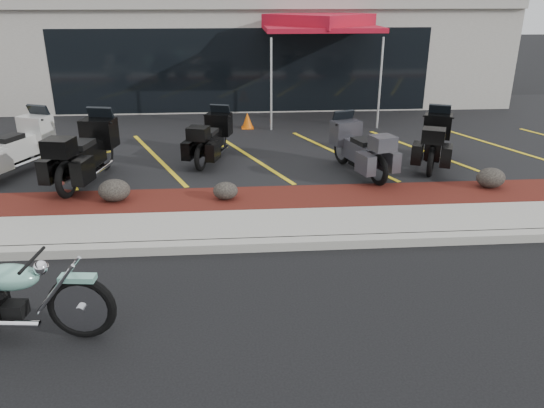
{
  "coord_description": "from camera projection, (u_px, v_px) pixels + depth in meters",
  "views": [
    {
      "loc": [
        -0.38,
        -6.73,
        3.84
      ],
      "look_at": [
        0.22,
        1.2,
        0.65
      ],
      "focal_mm": 35.0,
      "sensor_mm": 36.0,
      "label": 1
    }
  ],
  "objects": [
    {
      "name": "ground",
      "position": [
        263.0,
        277.0,
        7.68
      ],
      "size": [
        90.0,
        90.0,
        0.0
      ],
      "primitive_type": "plane",
      "color": "black",
      "rests_on": "ground"
    },
    {
      "name": "curb",
      "position": [
        260.0,
        245.0,
        8.49
      ],
      "size": [
        24.0,
        0.25,
        0.15
      ],
      "primitive_type": "cube",
      "color": "gray",
      "rests_on": "ground"
    },
    {
      "name": "sidewalk",
      "position": [
        257.0,
        227.0,
        9.13
      ],
      "size": [
        24.0,
        1.2,
        0.15
      ],
      "primitive_type": "cube",
      "color": "gray",
      "rests_on": "ground"
    },
    {
      "name": "mulch_bed",
      "position": [
        254.0,
        201.0,
        10.24
      ],
      "size": [
        24.0,
        1.2,
        0.16
      ],
      "primitive_type": "cube",
      "color": "#3B100D",
      "rests_on": "ground"
    },
    {
      "name": "upper_lot",
      "position": [
        246.0,
        133.0,
        15.24
      ],
      "size": [
        26.0,
        9.6,
        0.15
      ],
      "primitive_type": "cube",
      "color": "black",
      "rests_on": "ground"
    },
    {
      "name": "dealership_building",
      "position": [
        240.0,
        43.0,
        20.32
      ],
      "size": [
        18.0,
        8.16,
        4.0
      ],
      "color": "gray",
      "rests_on": "ground"
    },
    {
      "name": "boulder_left",
      "position": [
        114.0,
        190.0,
        9.96
      ],
      "size": [
        0.6,
        0.5,
        0.42
      ],
      "primitive_type": "ellipsoid",
      "color": "black",
      "rests_on": "mulch_bed"
    },
    {
      "name": "boulder_mid",
      "position": [
        225.0,
        191.0,
        10.06
      ],
      "size": [
        0.47,
        0.39,
        0.33
      ],
      "primitive_type": "ellipsoid",
      "color": "black",
      "rests_on": "mulch_bed"
    },
    {
      "name": "boulder_right",
      "position": [
        491.0,
        178.0,
        10.66
      ],
      "size": [
        0.57,
        0.48,
        0.4
      ],
      "primitive_type": "ellipsoid",
      "color": "black",
      "rests_on": "mulch_bed"
    },
    {
      "name": "hero_cruiser",
      "position": [
        81.0,
        299.0,
        6.13
      ],
      "size": [
        3.13,
        1.09,
        1.08
      ],
      "primitive_type": null,
      "rotation": [
        0.0,
        0.0,
        -0.1
      ],
      "color": "#70AF9D",
      "rests_on": "ground"
    },
    {
      "name": "touring_white",
      "position": [
        41.0,
        134.0,
        12.13
      ],
      "size": [
        1.71,
        2.46,
        1.34
      ],
      "primitive_type": null,
      "rotation": [
        0.0,
        0.0,
        1.17
      ],
      "color": "silver",
      "rests_on": "upper_lot"
    },
    {
      "name": "touring_black_front",
      "position": [
        103.0,
        139.0,
        11.58
      ],
      "size": [
        1.39,
        2.56,
        1.41
      ],
      "primitive_type": null,
      "rotation": [
        0.0,
        0.0,
        1.37
      ],
      "color": "black",
      "rests_on": "upper_lot"
    },
    {
      "name": "touring_black_mid",
      "position": [
        220.0,
        129.0,
        12.88
      ],
      "size": [
        1.34,
        2.19,
        1.19
      ],
      "primitive_type": null,
      "rotation": [
        0.0,
        0.0,
        1.28
      ],
      "color": "black",
      "rests_on": "upper_lot"
    },
    {
      "name": "touring_grey",
      "position": [
        343.0,
        137.0,
        12.0
      ],
      "size": [
        1.41,
        2.29,
        1.24
      ],
      "primitive_type": null,
      "rotation": [
        0.0,
        0.0,
        1.87
      ],
      "color": "#313136",
      "rests_on": "upper_lot"
    },
    {
      "name": "touring_black_rear",
      "position": [
        437.0,
        131.0,
        12.53
      ],
      "size": [
        1.65,
        2.32,
        1.27
      ],
      "primitive_type": null,
      "rotation": [
        0.0,
        0.0,
        1.15
      ],
      "color": "black",
      "rests_on": "upper_lot"
    },
    {
      "name": "traffic_cone",
      "position": [
        247.0,
        120.0,
        15.35
      ],
      "size": [
        0.35,
        0.35,
        0.45
      ],
      "primitive_type": "cone",
      "rotation": [
        0.0,
        0.0,
        -0.06
      ],
      "color": "#D35407",
      "rests_on": "upper_lot"
    },
    {
      "name": "popup_canopy",
      "position": [
        319.0,
        24.0,
        15.74
      ],
      "size": [
        4.07,
        4.07,
        3.09
      ],
      "rotation": [
        0.0,
        0.0,
        0.26
      ],
      "color": "silver",
      "rests_on": "upper_lot"
    }
  ]
}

